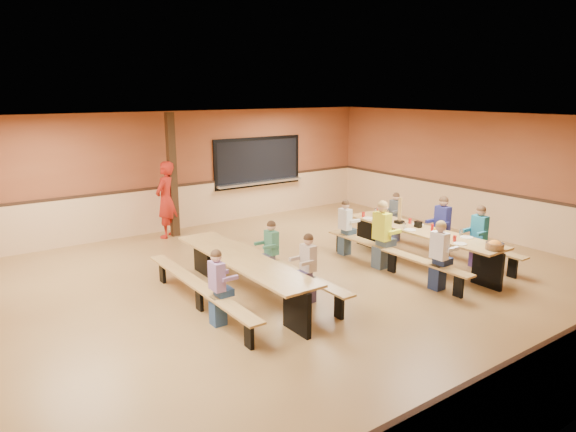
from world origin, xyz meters
TOP-DOWN VIEW (x-y plane):
  - ground at (0.00, 0.00)m, footprint 12.00×12.00m
  - room_envelope at (0.00, 0.00)m, footprint 12.04×10.04m
  - kitchen_pass_through at (2.60, 4.96)m, footprint 2.78×0.28m
  - structural_post at (-0.20, 4.40)m, footprint 0.18×0.18m
  - cafeteria_table_main at (3.03, -0.56)m, footprint 1.91×3.70m
  - cafeteria_table_second at (-0.87, -0.01)m, footprint 1.91×3.70m
  - seated_child_white_left at (2.20, -1.65)m, footprint 0.39×0.32m
  - seated_adult_yellow at (2.20, -0.24)m, footprint 0.44×0.36m
  - seated_child_grey_left at (2.20, 0.85)m, footprint 0.36×0.30m
  - seated_child_teal_right at (3.85, -1.33)m, footprint 0.39×0.32m
  - seated_child_navy_right at (3.85, -0.42)m, footprint 0.41×0.33m
  - seated_child_char_right at (3.85, 0.92)m, footprint 0.34×0.28m
  - seated_child_purple_sec at (-1.69, -0.65)m, footprint 0.35×0.29m
  - seated_child_green_sec at (-0.04, 0.34)m, footprint 0.35×0.29m
  - seated_child_tan_sec at (-0.04, -0.76)m, footprint 0.35×0.29m
  - standing_woman at (-0.39, 4.39)m, footprint 0.81×0.76m
  - punch_pitcher at (3.14, 0.72)m, footprint 0.16×0.16m
  - chip_bowl at (3.02, -2.21)m, footprint 0.32×0.32m
  - napkin_dispenser at (3.09, -0.41)m, footprint 0.10×0.14m
  - condiment_mustard at (2.83, -1.06)m, footprint 0.06×0.06m
  - condiment_ketchup at (3.03, -0.82)m, footprint 0.06×0.06m
  - table_paddle at (3.04, 0.06)m, footprint 0.16×0.16m
  - place_settings at (3.03, -0.56)m, footprint 0.65×3.30m

SIDE VIEW (x-z plane):
  - ground at x=0.00m, z-range 0.00..0.00m
  - cafeteria_table_main at x=3.03m, z-range 0.16..0.90m
  - cafeteria_table_second at x=-0.87m, z-range 0.16..0.90m
  - seated_child_char_right at x=3.85m, z-range 0.00..1.15m
  - seated_child_green_sec at x=-0.04m, z-range 0.00..1.17m
  - seated_child_purple_sec at x=-1.69m, z-range 0.00..1.18m
  - seated_child_tan_sec at x=-0.04m, z-range 0.00..1.18m
  - seated_child_grey_left at x=2.20m, z-range 0.00..1.19m
  - seated_child_white_left at x=2.20m, z-range 0.00..1.25m
  - seated_child_teal_right at x=3.85m, z-range 0.00..1.25m
  - seated_child_navy_right at x=3.85m, z-range 0.00..1.29m
  - seated_adult_yellow at x=2.20m, z-range 0.00..1.36m
  - room_envelope at x=0.00m, z-range -0.82..2.20m
  - place_settings at x=3.03m, z-range 0.74..0.85m
  - napkin_dispenser at x=3.09m, z-range 0.74..0.87m
  - chip_bowl at x=3.02m, z-range 0.74..0.89m
  - condiment_mustard at x=2.83m, z-range 0.74..0.91m
  - condiment_ketchup at x=3.03m, z-range 0.74..0.91m
  - punch_pitcher at x=3.14m, z-range 0.74..0.96m
  - table_paddle at x=3.04m, z-range 0.60..1.16m
  - standing_woman at x=-0.39m, z-range 0.00..1.86m
  - kitchen_pass_through at x=2.60m, z-range 0.80..2.18m
  - structural_post at x=-0.20m, z-range 0.00..3.00m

